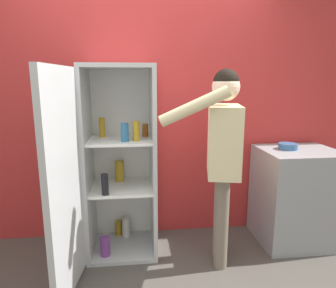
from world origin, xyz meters
TOP-DOWN VIEW (x-y plane):
  - wall_back at (0.00, 0.98)m, footprint 7.00×0.06m
  - refrigerator at (-0.29, 0.55)m, footprint 0.75×1.18m
  - person at (0.65, 0.34)m, footprint 0.73×0.59m
  - counter at (1.50, 0.62)m, footprint 0.72×0.63m
  - bowl at (1.39, 0.65)m, footprint 0.18×0.18m

SIDE VIEW (x-z plane):
  - counter at x=1.50m, z-range 0.00..0.93m
  - refrigerator at x=-0.29m, z-range -0.01..1.70m
  - bowl at x=1.39m, z-range 0.93..0.99m
  - person at x=0.65m, z-range 0.22..1.89m
  - wall_back at x=0.00m, z-range 0.00..2.55m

